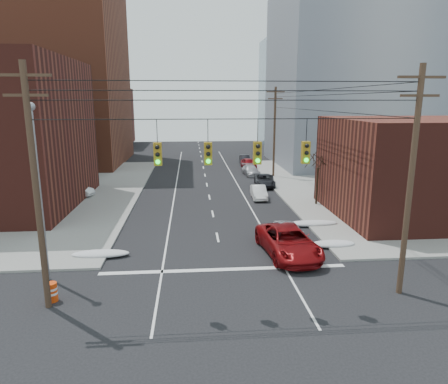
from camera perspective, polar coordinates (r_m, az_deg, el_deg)
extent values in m
plane|color=black|center=(17.40, 1.90, -19.72)|extent=(160.00, 160.00, 0.00)
cube|color=gray|center=(51.38, 29.38, 0.82)|extent=(40.00, 40.00, 0.15)
cube|color=brown|center=(66.62, -25.39, 16.58)|extent=(24.00, 20.00, 30.00)
cube|color=#4F1E17|center=(91.86, -20.40, 10.04)|extent=(22.00, 18.00, 12.00)
cube|color=gray|center=(63.26, 17.94, 15.16)|extent=(22.00, 20.00, 25.00)
cube|color=gray|center=(88.39, 12.53, 13.69)|extent=(20.00, 18.00, 22.00)
cube|color=#4F1E17|center=(36.77, 27.84, 3.02)|extent=(16.00, 12.00, 8.00)
cylinder|color=#473323|center=(19.19, -25.23, 0.01)|extent=(0.28, 0.28, 11.00)
cube|color=#473323|center=(18.82, -26.70, 14.71)|extent=(2.20, 0.12, 0.12)
cube|color=#473323|center=(18.79, -26.45, 12.28)|extent=(1.80, 0.12, 0.12)
cylinder|color=#473323|center=(20.69, 25.06, 0.88)|extent=(0.28, 0.28, 11.00)
cube|color=#473323|center=(20.35, 26.41, 14.50)|extent=(2.20, 0.12, 0.12)
cube|color=#473323|center=(20.32, 26.18, 12.26)|extent=(1.80, 0.12, 0.12)
cylinder|color=#473323|center=(49.77, 7.21, 8.36)|extent=(0.28, 0.28, 11.00)
cube|color=#473323|center=(49.62, 7.38, 14.01)|extent=(2.20, 0.12, 0.12)
cube|color=#473323|center=(49.61, 7.35, 13.09)|extent=(1.80, 0.12, 0.12)
cylinder|color=black|center=(17.65, 0.97, 10.39)|extent=(17.00, 0.04, 0.04)
cylinder|color=black|center=(17.65, -9.55, 8.59)|extent=(0.03, 0.03, 1.00)
cube|color=olive|center=(17.75, -9.43, 5.37)|extent=(0.35, 0.30, 1.00)
sphere|color=black|center=(17.54, -9.52, 6.33)|extent=(0.20, 0.20, 0.20)
sphere|color=black|center=(17.58, -9.48, 5.30)|extent=(0.20, 0.20, 0.20)
sphere|color=#0CE526|center=(17.62, -9.44, 4.27)|extent=(0.20, 0.20, 0.20)
cylinder|color=black|center=(17.60, -2.32, 8.74)|extent=(0.03, 0.03, 1.00)
cube|color=olive|center=(17.71, -2.29, 5.51)|extent=(0.35, 0.30, 1.00)
sphere|color=black|center=(17.50, -2.27, 6.48)|extent=(0.20, 0.20, 0.20)
sphere|color=black|center=(17.54, -2.26, 5.44)|extent=(0.20, 0.20, 0.20)
sphere|color=#0CE526|center=(17.58, -2.26, 4.41)|extent=(0.20, 0.20, 0.20)
cylinder|color=black|center=(17.84, 4.84, 8.76)|extent=(0.03, 0.03, 1.00)
cube|color=olive|center=(17.94, 4.78, 5.58)|extent=(0.35, 0.30, 1.00)
sphere|color=black|center=(17.73, 4.89, 6.53)|extent=(0.20, 0.20, 0.20)
sphere|color=black|center=(17.77, 4.87, 5.51)|extent=(0.20, 0.20, 0.20)
sphere|color=#0CE526|center=(17.81, 4.85, 4.48)|extent=(0.20, 0.20, 0.20)
cylinder|color=black|center=(18.33, 11.72, 8.65)|extent=(0.03, 0.03, 1.00)
cube|color=olive|center=(18.43, 11.58, 5.55)|extent=(0.35, 0.30, 1.00)
sphere|color=black|center=(18.23, 11.77, 6.48)|extent=(0.20, 0.20, 0.20)
sphere|color=black|center=(18.26, 11.73, 5.48)|extent=(0.20, 0.20, 0.20)
sphere|color=#0CE526|center=(18.31, 11.68, 4.49)|extent=(0.20, 0.20, 0.20)
cylinder|color=gray|center=(22.49, -24.78, -0.82)|extent=(0.18, 0.18, 9.00)
sphere|color=gray|center=(21.95, -25.93, 10.93)|extent=(0.44, 0.44, 0.44)
cylinder|color=black|center=(37.15, 13.14, 0.74)|extent=(0.20, 0.20, 3.50)
cylinder|color=black|center=(36.98, 13.83, 4.31)|extent=(0.27, 0.82, 1.19)
cylinder|color=black|center=(37.34, 13.39, 4.54)|extent=(1.17, 0.54, 1.38)
cylinder|color=black|center=(37.30, 12.36, 4.64)|extent=(1.44, 1.00, 1.48)
cylinder|color=black|center=(36.68, 12.70, 4.30)|extent=(0.17, 0.84, 1.19)
cylinder|color=black|center=(36.20, 12.85, 4.32)|extent=(0.82, 0.99, 1.40)
cylinder|color=black|center=(35.95, 13.84, 4.26)|extent=(1.74, 0.21, 1.43)
cylinder|color=black|center=(36.64, 13.92, 4.22)|extent=(0.48, 0.73, 1.20)
ellipsoid|color=silver|center=(25.89, -17.22, -8.43)|extent=(3.50, 1.08, 0.42)
ellipsoid|color=silver|center=(27.31, 15.24, -7.16)|extent=(3.00, 1.08, 0.42)
ellipsoid|color=silver|center=(31.35, 12.47, -4.39)|extent=(4.00, 1.08, 0.42)
imported|color=maroon|center=(25.17, 9.15, -7.03)|extent=(3.46, 6.44, 1.72)
imported|color=#B9B9BE|center=(27.35, 9.40, -5.79)|extent=(1.97, 4.15, 1.37)
imported|color=silver|center=(39.15, 4.99, -0.04)|extent=(1.48, 3.86, 1.26)
imported|color=black|center=(44.77, 5.82, 1.64)|extent=(2.80, 5.02, 1.33)
imported|color=#AAAAAF|center=(51.44, 3.85, 3.11)|extent=(2.11, 4.45, 1.25)
imported|color=maroon|center=(56.86, 3.54, 4.12)|extent=(2.13, 4.25, 1.39)
imported|color=black|center=(60.92, 2.98, 4.69)|extent=(1.50, 4.03, 1.32)
imported|color=silver|center=(42.10, -20.51, 0.29)|extent=(3.92, 2.42, 1.22)
imported|color=#AFAEB3|center=(45.00, -21.42, 1.12)|extent=(5.48, 3.32, 1.42)
imported|color=black|center=(39.30, -29.27, -1.34)|extent=(4.86, 2.74, 1.33)
imported|color=silver|center=(43.81, -25.46, 0.45)|extent=(4.51, 3.13, 1.43)
cylinder|color=#DA3D0B|center=(21.27, -23.38, -12.99)|extent=(0.59, 0.59, 0.93)
cylinder|color=white|center=(21.19, -23.43, -12.53)|extent=(0.60, 0.60, 0.11)
cylinder|color=white|center=(21.29, -23.37, -13.10)|extent=(0.60, 0.60, 0.11)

